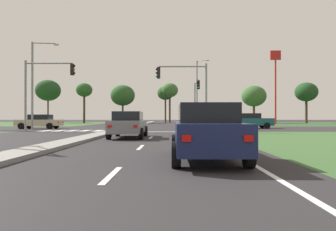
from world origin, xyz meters
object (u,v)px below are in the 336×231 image
car_navy_near (206,131)px  car_teal_second (251,121)px  treeline_third (123,95)px  traffic_signal_near_left (43,83)px  treeline_sixth (254,96)px  car_white_fifth (122,120)px  treeline_fifth (170,91)px  street_lamp_third (198,89)px  traffic_signal_far_right (196,95)px  fastfood_pole_sign (275,71)px  treeline_near (48,90)px  traffic_signal_near_right (188,85)px  street_lamp_second (35,80)px  treeline_seventh (306,92)px  treeline_second (84,91)px  treeline_fourth (165,93)px  car_grey_third (128,124)px  pedestrian_at_median (140,117)px  car_beige_fourth (39,121)px

car_navy_near → car_teal_second: bearing=73.3°
car_teal_second → treeline_third: bearing=-147.7°
traffic_signal_near_left → treeline_sixth: bearing=53.4°
treeline_third → car_white_fifth: bearing=-81.4°
car_white_fifth → treeline_fifth: 23.77m
street_lamp_third → treeline_sixth: (12.36, 15.29, -0.07)m
traffic_signal_far_right → fastfood_pole_sign: 23.64m
treeline_third → treeline_near: bearing=168.0°
treeline_third → traffic_signal_near_right: bearing=-72.8°
traffic_signal_near_left → street_lamp_second: size_ratio=0.72×
treeline_near → treeline_seventh: (52.54, -3.25, -0.68)m
car_navy_near → treeline_seventh: 59.54m
traffic_signal_near_left → treeline_second: 38.28m
traffic_signal_far_right → street_lamp_third: street_lamp_third is taller
treeline_third → treeline_fourth: (8.37, 4.55, 0.75)m
car_grey_third → street_lamp_third: (6.43, 29.13, 4.63)m
car_teal_second → car_grey_third: (-10.90, -15.10, -0.03)m
treeline_fourth → treeline_sixth: 18.16m
pedestrian_at_median → fastfood_pole_sign: fastfood_pole_sign is taller
car_navy_near → street_lamp_third: street_lamp_third is taller
traffic_signal_near_right → treeline_fourth: treeline_fourth is taller
street_lamp_second → treeline_sixth: (29.25, 33.18, 0.62)m
treeline_seventh → traffic_signal_near_left: bearing=-135.9°
car_beige_fourth → traffic_signal_near_right: (14.98, -5.86, 3.14)m
street_lamp_second → pedestrian_at_median: (8.33, 16.48, -3.44)m
street_lamp_third → traffic_signal_far_right: bearing=-95.8°
car_beige_fourth → street_lamp_third: street_lamp_third is taller
car_navy_near → car_white_fifth: (-7.99, 34.86, -0.03)m
car_white_fifth → pedestrian_at_median: bearing=-135.0°
treeline_sixth → treeline_seventh: treeline_seventh is taller
street_lamp_third → treeline_seventh: 27.09m
street_lamp_second → fastfood_pole_sign: (30.93, 25.22, 4.47)m
car_beige_fourth → traffic_signal_near_right: size_ratio=0.79×
car_beige_fourth → traffic_signal_near_left: traffic_signal_near_left is taller
car_grey_third → treeline_near: 53.19m
traffic_signal_far_right → treeline_fourth: bearing=98.3°
car_grey_third → traffic_signal_far_right: size_ratio=0.82×
traffic_signal_near_right → car_teal_second: bearing=45.7°
pedestrian_at_median → treeline_third: size_ratio=0.25×
car_white_fifth → fastfood_pole_sign: 28.55m
treeline_seventh → car_beige_fourth: bearing=-142.9°
street_lamp_second → fastfood_pole_sign: size_ratio=0.66×
treeline_sixth → treeline_fourth: bearing=167.3°
fastfood_pole_sign → treeline_seventh: fastfood_pole_sign is taller
treeline_seventh → pedestrian_at_median: bearing=-152.3°
car_teal_second → pedestrian_at_median: size_ratio=2.41×
treeline_sixth → fastfood_pole_sign: bearing=-78.1°
traffic_signal_near_right → treeline_near: 48.09m
car_white_fifth → car_grey_third: bearing=100.0°
treeline_second → treeline_fourth: (16.48, 2.96, -0.36)m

